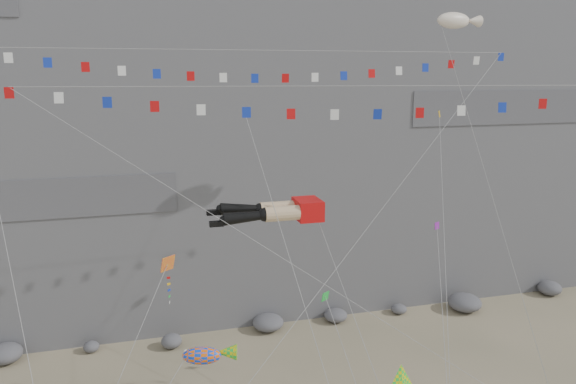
{
  "coord_description": "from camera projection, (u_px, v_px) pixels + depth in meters",
  "views": [
    {
      "loc": [
        -10.1,
        -25.25,
        21.17
      ],
      "look_at": [
        -0.51,
        9.0,
        13.48
      ],
      "focal_mm": 35.0,
      "sensor_mm": 36.0,
      "label": 1
    }
  ],
  "objects": [
    {
      "name": "flag_banner_lower",
      "position": [
        357.0,
        86.0,
        29.19
      ],
      "size": [
        34.2,
        7.0,
        24.21
      ],
      "color": "red",
      "rests_on": "ground"
    },
    {
      "name": "talus_boulders",
      "position": [
        268.0,
        323.0,
        46.77
      ],
      "size": [
        60.0,
        3.0,
        1.2
      ],
      "primitive_type": null,
      "color": "slate",
      "rests_on": "ground"
    },
    {
      "name": "small_kite_d",
      "position": [
        440.0,
        124.0,
        38.19
      ],
      "size": [
        7.32,
        15.5,
        24.49
      ],
      "color": "gold",
      "rests_on": "ground"
    },
    {
      "name": "small_kite_a",
      "position": [
        247.0,
        121.0,
        31.76
      ],
      "size": [
        3.93,
        13.5,
        23.02
      ],
      "color": "orange",
      "rests_on": "ground"
    },
    {
      "name": "flag_banner_upper",
      "position": [
        270.0,
        51.0,
        34.19
      ],
      "size": [
        33.14,
        14.55,
        28.91
      ],
      "color": "red",
      "rests_on": "ground"
    },
    {
      "name": "harlequin_kite",
      "position": [
        167.0,
        265.0,
        27.34
      ],
      "size": [
        7.4,
        6.22,
        14.56
      ],
      "color": "red",
      "rests_on": "ground"
    },
    {
      "name": "fish_windsock",
      "position": [
        202.0,
        356.0,
        27.45
      ],
      "size": [
        8.7,
        4.47,
        10.8
      ],
      "color": "#F7600C",
      "rests_on": "ground"
    },
    {
      "name": "legs_kite",
      "position": [
        278.0,
        211.0,
        31.93
      ],
      "size": [
        8.58,
        12.67,
        17.85
      ],
      "rotation": [
        0.0,
        0.0,
        -0.0
      ],
      "color": "red",
      "rests_on": "ground"
    },
    {
      "name": "cliff",
      "position": [
        231.0,
        32.0,
        55.74
      ],
      "size": [
        80.0,
        28.0,
        50.0
      ],
      "primitive_type": "cube",
      "color": "slate",
      "rests_on": "ground"
    },
    {
      "name": "blimp_windsock",
      "position": [
        454.0,
        22.0,
        38.55
      ],
      "size": [
        4.01,
        12.74,
        27.23
      ],
      "color": "#FAE7CE",
      "rests_on": "ground"
    },
    {
      "name": "small_kite_c",
      "position": [
        326.0,
        299.0,
        31.2
      ],
      "size": [
        1.65,
        10.89,
        13.53
      ],
      "color": "green",
      "rests_on": "ground"
    },
    {
      "name": "small_kite_b",
      "position": [
        437.0,
        231.0,
        36.2
      ],
      "size": [
        5.97,
        12.79,
        17.47
      ],
      "color": "purple",
      "rests_on": "ground"
    }
  ]
}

